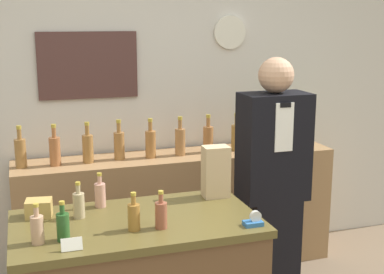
{
  "coord_description": "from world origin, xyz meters",
  "views": [
    {
      "loc": [
        -0.87,
        -1.96,
        1.89
      ],
      "look_at": [
        0.13,
        1.1,
        1.18
      ],
      "focal_mm": 50.0,
      "sensor_mm": 36.0,
      "label": 1
    }
  ],
  "objects_px": {
    "paper_bag": "(216,172)",
    "potted_plant": "(290,125)",
    "tape_dispenser": "(254,221)",
    "shopkeeper": "(272,189)"
  },
  "relations": [
    {
      "from": "shopkeeper",
      "to": "potted_plant",
      "type": "xyz_separation_m",
      "value": [
        0.51,
        0.74,
        0.25
      ]
    },
    {
      "from": "shopkeeper",
      "to": "paper_bag",
      "type": "relative_size",
      "value": 5.83
    },
    {
      "from": "paper_bag",
      "to": "tape_dispenser",
      "type": "xyz_separation_m",
      "value": [
        0.02,
        -0.45,
        -0.12
      ]
    },
    {
      "from": "shopkeeper",
      "to": "tape_dispenser",
      "type": "bearing_deg",
      "value": -122.4
    },
    {
      "from": "potted_plant",
      "to": "tape_dispenser",
      "type": "distance_m",
      "value": 1.77
    },
    {
      "from": "potted_plant",
      "to": "paper_bag",
      "type": "height_order",
      "value": "potted_plant"
    },
    {
      "from": "tape_dispenser",
      "to": "potted_plant",
      "type": "bearing_deg",
      "value": 56.45
    },
    {
      "from": "paper_bag",
      "to": "potted_plant",
      "type": "bearing_deg",
      "value": 45.47
    },
    {
      "from": "shopkeeper",
      "to": "paper_bag",
      "type": "xyz_separation_m",
      "value": [
        -0.49,
        -0.28,
        0.24
      ]
    },
    {
      "from": "potted_plant",
      "to": "tape_dispenser",
      "type": "height_order",
      "value": "potted_plant"
    }
  ]
}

